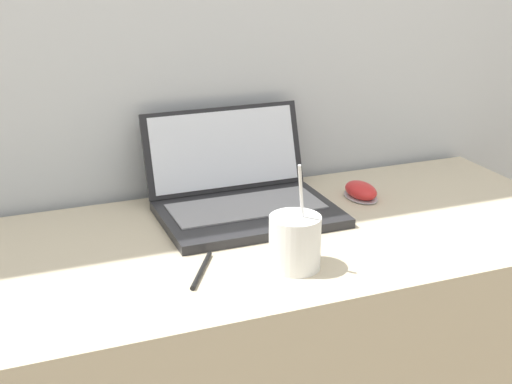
% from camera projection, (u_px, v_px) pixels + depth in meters
% --- Properties ---
extents(laptop, '(0.38, 0.33, 0.20)m').
position_uv_depth(laptop, '(241.00, 193.00, 1.57)').
color(laptop, '#232326').
rests_on(laptop, desk).
extents(drink_cup, '(0.10, 0.10, 0.21)m').
position_uv_depth(drink_cup, '(295.00, 241.00, 1.30)').
color(drink_cup, white).
rests_on(drink_cup, desk).
extents(computer_mouse, '(0.07, 0.11, 0.04)m').
position_uv_depth(computer_mouse, '(361.00, 191.00, 1.66)').
color(computer_mouse, '#B2B2B7').
rests_on(computer_mouse, desk).
extents(pen, '(0.08, 0.13, 0.01)m').
position_uv_depth(pen, '(201.00, 270.00, 1.30)').
color(pen, black).
rests_on(pen, desk).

